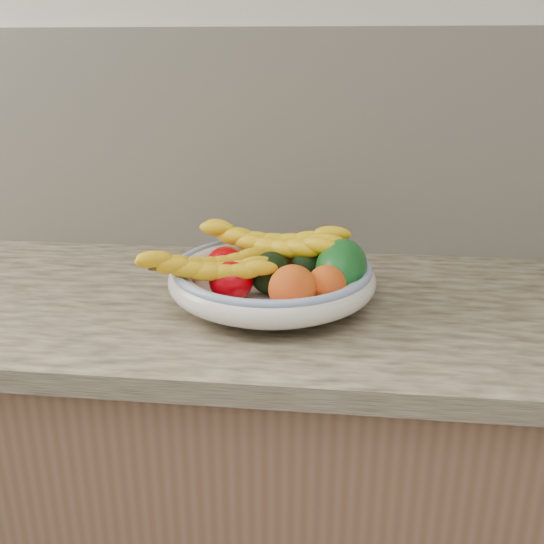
{
  "coord_description": "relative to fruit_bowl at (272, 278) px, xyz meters",
  "views": [
    {
      "loc": [
        0.12,
        0.6,
        1.35
      ],
      "look_at": [
        0.0,
        1.66,
        0.96
      ],
      "focal_mm": 40.0,
      "sensor_mm": 36.0,
      "label": 1
    }
  ],
  "objects": [
    {
      "name": "green_mango",
      "position": [
        0.13,
        -0.0,
        0.03
      ],
      "size": [
        0.13,
        0.15,
        0.13
      ],
      "primitive_type": "ellipsoid",
      "rotation": [
        0.0,
        0.31,
        -0.06
      ],
      "color": "#0E4D19",
      "rests_on": "fruit_bowl"
    },
    {
      "name": "fruit_bowl",
      "position": [
        0.0,
        0.0,
        0.0
      ],
      "size": [
        0.39,
        0.39,
        0.08
      ],
      "color": "silver",
      "rests_on": "kitchen_counter"
    },
    {
      "name": "tomato_near_left",
      "position": [
        -0.07,
        -0.06,
        0.01
      ],
      "size": [
        0.1,
        0.1,
        0.07
      ],
      "primitive_type": "ellipsoid",
      "rotation": [
        0.0,
        0.0,
        0.27
      ],
      "color": "#B30009",
      "rests_on": "fruit_bowl"
    },
    {
      "name": "clementine_back_left",
      "position": [
        -0.03,
        0.1,
        0.01
      ],
      "size": [
        0.07,
        0.07,
        0.05
      ],
      "primitive_type": "ellipsoid",
      "rotation": [
        0.0,
        0.0,
        0.43
      ],
      "color": "#F56105",
      "rests_on": "fruit_bowl"
    },
    {
      "name": "kitchen_counter",
      "position": [
        0.0,
        0.03,
        -0.48
      ],
      "size": [
        2.44,
        0.66,
        1.4
      ],
      "color": "brown",
      "rests_on": "ground"
    },
    {
      "name": "banana_bunch_front",
      "position": [
        -0.11,
        -0.07,
        0.03
      ],
      "size": [
        0.28,
        0.18,
        0.07
      ],
      "primitive_type": null,
      "rotation": [
        0.0,
        0.0,
        0.33
      ],
      "color": "yellow",
      "rests_on": "fruit_bowl"
    },
    {
      "name": "peach_right",
      "position": [
        0.1,
        -0.07,
        0.02
      ],
      "size": [
        0.09,
        0.09,
        0.07
      ],
      "primitive_type": "ellipsoid",
      "rotation": [
        0.0,
        0.0,
        0.29
      ],
      "color": "orange",
      "rests_on": "fruit_bowl"
    },
    {
      "name": "avocado_center",
      "position": [
        -0.0,
        -0.01,
        0.02
      ],
      "size": [
        0.08,
        0.11,
        0.07
      ],
      "primitive_type": "ellipsoid",
      "rotation": [
        0.0,
        0.0,
        -0.03
      ],
      "color": "black",
      "rests_on": "fruit_bowl"
    },
    {
      "name": "avocado_right",
      "position": [
        0.07,
        0.04,
        0.02
      ],
      "size": [
        0.09,
        0.12,
        0.07
      ],
      "primitive_type": "ellipsoid",
      "rotation": [
        0.0,
        0.0,
        -0.19
      ],
      "color": "black",
      "rests_on": "fruit_bowl"
    },
    {
      "name": "clementine_back_mid",
      "position": [
        -0.0,
        0.06,
        0.01
      ],
      "size": [
        0.07,
        0.07,
        0.05
      ],
      "primitive_type": "ellipsoid",
      "rotation": [
        0.0,
        0.0,
        0.38
      ],
      "color": "#EF4B05",
      "rests_on": "fruit_bowl"
    },
    {
      "name": "banana_bunch_back",
      "position": [
        -0.01,
        0.07,
        0.04
      ],
      "size": [
        0.34,
        0.19,
        0.09
      ],
      "primitive_type": null,
      "rotation": [
        0.0,
        0.0,
        -0.26
      ],
      "color": "yellow",
      "rests_on": "fruit_bowl"
    },
    {
      "name": "clementine_back_right",
      "position": [
        0.02,
        0.12,
        0.01
      ],
      "size": [
        0.05,
        0.05,
        0.04
      ],
      "primitive_type": "ellipsoid",
      "rotation": [
        0.0,
        0.0,
        -0.1
      ],
      "color": "orange",
      "rests_on": "fruit_bowl"
    },
    {
      "name": "peach_front",
      "position": [
        0.05,
        -0.1,
        0.02
      ],
      "size": [
        0.09,
        0.09,
        0.08
      ],
      "primitive_type": "ellipsoid",
      "rotation": [
        0.0,
        0.0,
        -0.09
      ],
      "color": "orange",
      "rests_on": "fruit_bowl"
    },
    {
      "name": "tomato_left",
      "position": [
        -0.09,
        0.03,
        0.01
      ],
      "size": [
        0.09,
        0.09,
        0.07
      ],
      "primitive_type": "ellipsoid",
      "rotation": [
        0.0,
        0.0,
        -0.11
      ],
      "color": "#AA0004",
      "rests_on": "fruit_bowl"
    }
  ]
}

